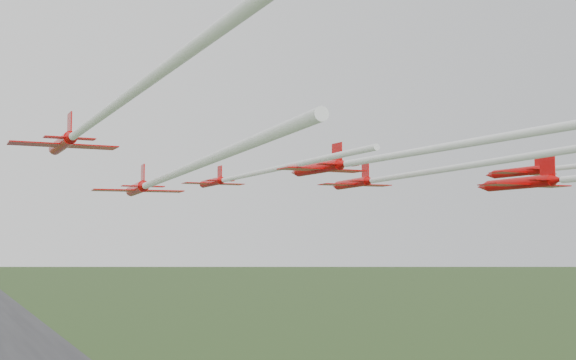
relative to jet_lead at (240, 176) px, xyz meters
name	(u,v)px	position (x,y,z in m)	size (l,w,h in m)	color
runway	(31,359)	(-0.44, 193.11, -51.51)	(38.00, 900.00, 0.04)	#2E2E30
jet_lead	(240,176)	(0.00, 0.00, 0.00)	(8.53, 50.58, 2.54)	#C70707
jet_row2_left	(159,180)	(-15.80, -18.64, -2.26)	(11.04, 58.90, 2.90)	#C70707
jet_row2_right	(391,177)	(11.38, -16.27, -0.90)	(9.46, 47.69, 2.69)	#C70707
jet_row3_left	(92,122)	(-24.39, -31.27, 0.72)	(9.12, 57.71, 2.74)	#C70707
jet_row3_mid	(376,159)	(2.63, -26.50, -0.16)	(9.46, 51.59, 2.85)	#C70707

